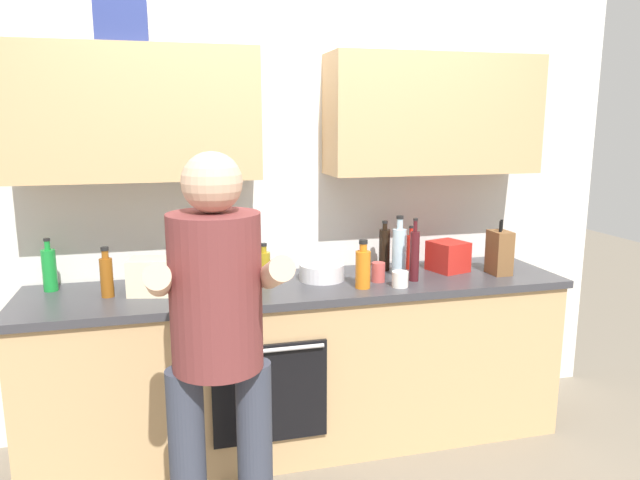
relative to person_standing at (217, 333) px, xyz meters
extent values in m
plane|color=#756B5B|center=(0.51, 0.82, -0.97)|extent=(12.00, 12.00, 0.00)
cube|color=silver|center=(0.51, 1.18, 0.28)|extent=(4.00, 0.06, 2.50)
cube|color=tan|center=(-0.29, 0.99, 0.81)|extent=(1.20, 0.32, 0.65)
cube|color=tan|center=(1.31, 0.99, 0.81)|extent=(1.20, 0.32, 0.65)
cylinder|color=silver|center=(1.33, 0.99, 1.18)|extent=(0.26, 0.26, 0.10)
cube|color=navy|center=(-0.32, 0.99, 1.24)|extent=(0.24, 0.20, 0.21)
cube|color=tan|center=(0.51, 0.82, -0.54)|extent=(2.80, 0.60, 0.86)
cube|color=#38383D|center=(0.51, 0.82, -0.09)|extent=(2.84, 0.64, 0.04)
cube|color=black|center=(0.28, 0.50, -0.52)|extent=(0.56, 0.02, 0.50)
cylinder|color=silver|center=(0.28, 0.48, -0.29)|extent=(0.52, 0.02, 0.02)
cylinder|color=#383D4C|center=(-0.13, 0.01, -0.55)|extent=(0.14, 0.14, 0.83)
cylinder|color=#383D4C|center=(0.13, 0.01, -0.55)|extent=(0.14, 0.14, 0.83)
cylinder|color=brown|center=(0.00, 0.01, 0.16)|extent=(0.34, 0.34, 0.59)
sphere|color=#D8AD8C|center=(0.00, 0.01, 0.56)|extent=(0.22, 0.22, 0.22)
cylinder|color=#D8AD8C|center=(-0.20, -0.11, 0.25)|extent=(0.09, 0.31, 0.19)
cylinder|color=#D8AD8C|center=(0.20, -0.11, 0.25)|extent=(0.09, 0.31, 0.19)
cylinder|color=black|center=(1.03, 0.98, 0.05)|extent=(0.06, 0.06, 0.24)
cylinder|color=black|center=(1.03, 0.98, 0.19)|extent=(0.03, 0.03, 0.04)
cylinder|color=black|center=(1.03, 0.98, 0.21)|extent=(0.03, 0.03, 0.01)
cylinder|color=#198C33|center=(-0.75, 1.01, 0.04)|extent=(0.07, 0.07, 0.21)
cylinder|color=#198C33|center=(-0.75, 1.01, 0.17)|extent=(0.03, 0.03, 0.05)
cylinder|color=black|center=(-0.75, 1.01, 0.20)|extent=(0.03, 0.03, 0.01)
cylinder|color=olive|center=(0.32, 0.88, 0.02)|extent=(0.07, 0.07, 0.16)
cylinder|color=olive|center=(0.32, 0.88, 0.12)|extent=(0.03, 0.03, 0.03)
cylinder|color=black|center=(0.32, 0.88, 0.14)|extent=(0.03, 0.03, 0.01)
cylinder|color=#471419|center=(1.10, 0.72, 0.07)|extent=(0.05, 0.05, 0.27)
cylinder|color=#471419|center=(1.10, 0.72, 0.23)|extent=(0.02, 0.02, 0.06)
cylinder|color=black|center=(1.10, 0.72, 0.27)|extent=(0.03, 0.03, 0.01)
cylinder|color=orange|center=(0.79, 0.66, 0.03)|extent=(0.08, 0.08, 0.19)
cylinder|color=orange|center=(0.79, 0.66, 0.15)|extent=(0.04, 0.04, 0.04)
cylinder|color=black|center=(0.79, 0.66, 0.18)|extent=(0.04, 0.04, 0.02)
cylinder|color=silver|center=(1.07, 0.85, 0.06)|extent=(0.08, 0.08, 0.26)
cylinder|color=silver|center=(1.07, 0.85, 0.22)|extent=(0.03, 0.03, 0.06)
cylinder|color=black|center=(1.07, 0.85, 0.26)|extent=(0.04, 0.04, 0.02)
cylinder|color=red|center=(1.19, 0.97, 0.03)|extent=(0.05, 0.05, 0.20)
cylinder|color=red|center=(1.19, 0.97, 0.15)|extent=(0.02, 0.02, 0.05)
cylinder|color=black|center=(1.19, 0.97, 0.18)|extent=(0.03, 0.03, 0.01)
cylinder|color=#8C4C14|center=(-0.46, 0.82, 0.03)|extent=(0.06, 0.06, 0.19)
cylinder|color=#8C4C14|center=(-0.46, 0.82, 0.15)|extent=(0.03, 0.03, 0.04)
cylinder|color=black|center=(-0.46, 0.82, 0.17)|extent=(0.04, 0.04, 0.02)
cylinder|color=#BF4C47|center=(0.91, 0.75, -0.01)|extent=(0.07, 0.07, 0.10)
cylinder|color=#33598C|center=(0.12, 0.75, -0.03)|extent=(0.08, 0.08, 0.08)
cylinder|color=white|center=(0.99, 0.63, -0.02)|extent=(0.08, 0.08, 0.08)
cylinder|color=silver|center=(0.63, 0.86, -0.02)|extent=(0.24, 0.24, 0.09)
cube|color=brown|center=(1.62, 0.74, 0.06)|extent=(0.10, 0.14, 0.24)
cylinder|color=black|center=(1.61, 0.72, 0.21)|extent=(0.02, 0.02, 0.06)
cylinder|color=black|center=(1.64, 0.76, 0.21)|extent=(0.02, 0.02, 0.06)
cube|color=beige|center=(-0.25, 0.82, 0.02)|extent=(0.25, 0.20, 0.18)
cube|color=red|center=(1.38, 0.87, 0.02)|extent=(0.23, 0.24, 0.17)
camera|label=1|loc=(-0.16, -2.12, 0.77)|focal=33.15mm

